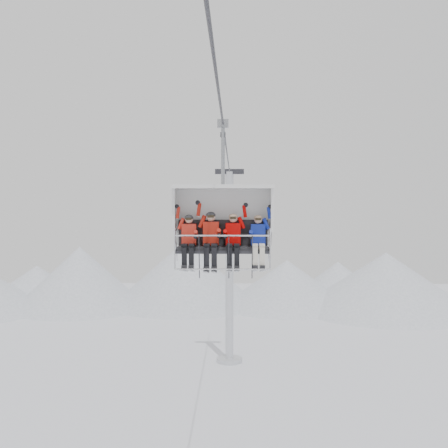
{
  "coord_description": "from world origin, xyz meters",
  "views": [
    {
      "loc": [
        0.29,
        -16.83,
        11.19
      ],
      "look_at": [
        0.0,
        0.0,
        10.53
      ],
      "focal_mm": 45.0,
      "sensor_mm": 36.0,
      "label": 1
    }
  ],
  "objects_px": {
    "skier_far_left": "(189,239)",
    "skier_center_left": "(211,238)",
    "chairlift_carrier": "(223,218)",
    "skier_far_right": "(258,240)",
    "skier_center_right": "(233,239)",
    "lift_tower_right": "(229,280)"
  },
  "relations": [
    {
      "from": "skier_far_left",
      "to": "chairlift_carrier",
      "type": "bearing_deg",
      "value": 19.48
    },
    {
      "from": "skier_far_left",
      "to": "skier_center_right",
      "type": "bearing_deg",
      "value": 0.21
    },
    {
      "from": "skier_far_left",
      "to": "skier_center_left",
      "type": "height_order",
      "value": "skier_center_left"
    },
    {
      "from": "skier_far_left",
      "to": "skier_center_right",
      "type": "distance_m",
      "value": 1.19
    },
    {
      "from": "skier_far_left",
      "to": "skier_center_left",
      "type": "distance_m",
      "value": 0.59
    },
    {
      "from": "lift_tower_right",
      "to": "skier_center_right",
      "type": "distance_m",
      "value": 24.27
    },
    {
      "from": "skier_far_left",
      "to": "skier_center_left",
      "type": "relative_size",
      "value": 1.0
    },
    {
      "from": "chairlift_carrier",
      "to": "skier_center_right",
      "type": "relative_size",
      "value": 2.36
    },
    {
      "from": "skier_center_right",
      "to": "skier_far_right",
      "type": "xyz_separation_m",
      "value": [
        0.67,
        -0.01,
        -0.02
      ]
    },
    {
      "from": "skier_far_left",
      "to": "skier_center_left",
      "type": "bearing_deg",
      "value": 0.98
    },
    {
      "from": "skier_far_left",
      "to": "skier_far_right",
      "type": "xyz_separation_m",
      "value": [
        1.86,
        -0.0,
        -0.0
      ]
    },
    {
      "from": "skier_center_left",
      "to": "skier_far_right",
      "type": "xyz_separation_m",
      "value": [
        1.27,
        -0.01,
        -0.04
      ]
    },
    {
      "from": "chairlift_carrier",
      "to": "skier_center_left",
      "type": "relative_size",
      "value": 2.36
    },
    {
      "from": "chairlift_carrier",
      "to": "skier_center_right",
      "type": "xyz_separation_m",
      "value": [
        0.28,
        -0.32,
        -0.54
      ]
    },
    {
      "from": "skier_center_right",
      "to": "skier_center_left",
      "type": "bearing_deg",
      "value": 179.45
    },
    {
      "from": "skier_far_left",
      "to": "skier_far_right",
      "type": "bearing_deg",
      "value": -0.02
    },
    {
      "from": "lift_tower_right",
      "to": "chairlift_carrier",
      "type": "bearing_deg",
      "value": -90.0
    },
    {
      "from": "lift_tower_right",
      "to": "skier_far_left",
      "type": "relative_size",
      "value": 7.99
    },
    {
      "from": "skier_center_right",
      "to": "chairlift_carrier",
      "type": "bearing_deg",
      "value": 131.01
    },
    {
      "from": "chairlift_carrier",
      "to": "skier_far_right",
      "type": "distance_m",
      "value": 1.15
    },
    {
      "from": "chairlift_carrier",
      "to": "skier_far_left",
      "type": "relative_size",
      "value": 2.36
    },
    {
      "from": "lift_tower_right",
      "to": "skier_center_right",
      "type": "bearing_deg",
      "value": -89.34
    }
  ]
}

